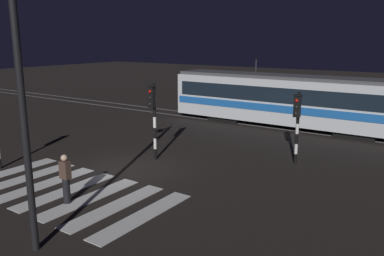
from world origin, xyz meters
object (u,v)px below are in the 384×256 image
object	(u,v)px
street_lamp_near_kerb	(9,63)
tram	(288,100)
traffic_light_corner_far_right	(297,118)
pedestrian_waiting_at_kerb	(66,179)
traffic_light_median_centre	(153,110)

from	to	relation	value
street_lamp_near_kerb	tram	bearing A→B (deg)	90.01
traffic_light_corner_far_right	street_lamp_near_kerb	distance (m)	11.83
traffic_light_corner_far_right	street_lamp_near_kerb	size ratio (longest dim) A/B	0.41
tram	traffic_light_corner_far_right	bearing A→B (deg)	-66.42
traffic_light_corner_far_right	pedestrian_waiting_at_kerb	bearing A→B (deg)	-119.56
street_lamp_near_kerb	tram	size ratio (longest dim) A/B	0.51
traffic_light_corner_far_right	pedestrian_waiting_at_kerb	xyz separation A→B (m)	(-4.80, -8.46, -1.22)
traffic_light_median_centre	street_lamp_near_kerb	bearing A→B (deg)	-72.80
traffic_light_corner_far_right	traffic_light_median_centre	xyz separation A→B (m)	(-5.54, -3.00, 0.20)
traffic_light_median_centre	traffic_light_corner_far_right	bearing A→B (deg)	28.46
pedestrian_waiting_at_kerb	street_lamp_near_kerb	bearing A→B (deg)	-56.30
pedestrian_waiting_at_kerb	tram	bearing A→B (deg)	83.50
traffic_light_corner_far_right	tram	world-z (taller)	tram
street_lamp_near_kerb	tram	world-z (taller)	street_lamp_near_kerb
traffic_light_corner_far_right	pedestrian_waiting_at_kerb	distance (m)	9.80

